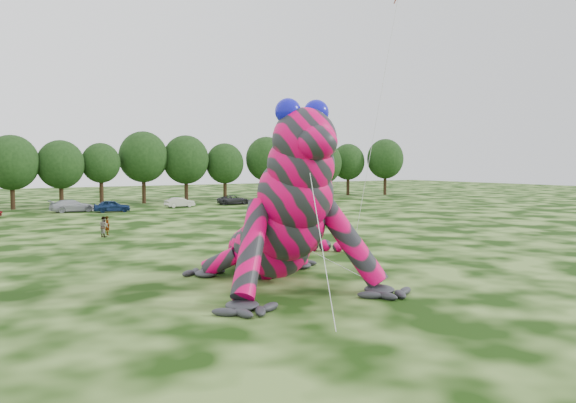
{
  "coord_description": "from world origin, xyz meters",
  "views": [
    {
      "loc": [
        -17.42,
        -22.13,
        5.99
      ],
      "look_at": [
        -2.55,
        2.11,
        4.0
      ],
      "focal_mm": 35.0,
      "sensor_mm": 36.0,
      "label": 1
    }
  ],
  "objects_px": {
    "tree_9": "(101,174)",
    "car_7": "(302,198)",
    "tree_11": "(186,169)",
    "tree_14": "(294,170)",
    "tree_12": "(225,172)",
    "tree_15": "(322,169)",
    "tree_8": "(61,174)",
    "spectator_3": "(264,210)",
    "tree_16": "(348,169)",
    "car_5": "(180,202)",
    "inflatable_gecko": "(266,193)",
    "flying_kite": "(395,12)",
    "car_3": "(72,206)",
    "spectator_2": "(254,209)",
    "tree_13": "(267,168)",
    "car_4": "(112,206)",
    "car_6": "(234,200)",
    "tree_10": "(144,167)",
    "tree_7": "(12,172)",
    "spectator_0": "(108,226)",
    "spectator_1": "(104,227)",
    "tree_17": "(385,167)"
  },
  "relations": [
    {
      "from": "tree_9",
      "to": "car_7",
      "type": "xyz_separation_m",
      "value": [
        26.56,
        -9.9,
        -3.66
      ]
    },
    {
      "from": "tree_11",
      "to": "tree_14",
      "type": "distance_m",
      "value": 19.69
    },
    {
      "from": "tree_12",
      "to": "tree_15",
      "type": "bearing_deg",
      "value": 0.1
    },
    {
      "from": "tree_8",
      "to": "tree_11",
      "type": "distance_m",
      "value": 18.05
    },
    {
      "from": "car_7",
      "to": "spectator_3",
      "type": "height_order",
      "value": "spectator_3"
    },
    {
      "from": "tree_16",
      "to": "car_5",
      "type": "xyz_separation_m",
      "value": [
        -36.2,
        -10.36,
        -4.03
      ]
    },
    {
      "from": "tree_9",
      "to": "tree_12",
      "type": "relative_size",
      "value": 0.97
    },
    {
      "from": "tree_15",
      "to": "car_7",
      "type": "height_order",
      "value": "tree_15"
    },
    {
      "from": "inflatable_gecko",
      "to": "flying_kite",
      "type": "distance_m",
      "value": 15.13
    },
    {
      "from": "tree_9",
      "to": "tree_11",
      "type": "xyz_separation_m",
      "value": [
        12.72,
        0.85,
        0.7
      ]
    },
    {
      "from": "car_3",
      "to": "inflatable_gecko",
      "type": "bearing_deg",
      "value": 176.27
    },
    {
      "from": "tree_14",
      "to": "spectator_2",
      "type": "bearing_deg",
      "value": -129.12
    },
    {
      "from": "tree_13",
      "to": "spectator_2",
      "type": "height_order",
      "value": "tree_13"
    },
    {
      "from": "tree_8",
      "to": "car_4",
      "type": "bearing_deg",
      "value": -69.96
    },
    {
      "from": "car_4",
      "to": "car_6",
      "type": "xyz_separation_m",
      "value": [
        17.94,
        3.41,
        -0.07
      ]
    },
    {
      "from": "flying_kite",
      "to": "spectator_2",
      "type": "distance_m",
      "value": 30.16
    },
    {
      "from": "car_3",
      "to": "car_7",
      "type": "distance_m",
      "value": 32.03
    },
    {
      "from": "tree_10",
      "to": "tree_7",
      "type": "bearing_deg",
      "value": -174.2
    },
    {
      "from": "flying_kite",
      "to": "tree_15",
      "type": "bearing_deg",
      "value": 59.28
    },
    {
      "from": "tree_14",
      "to": "car_4",
      "type": "xyz_separation_m",
      "value": [
        -33.78,
        -12.44,
        -3.97
      ]
    },
    {
      "from": "inflatable_gecko",
      "to": "tree_13",
      "type": "xyz_separation_m",
      "value": [
        30.42,
        54.02,
        0.65
      ]
    },
    {
      "from": "car_5",
      "to": "spectator_0",
      "type": "xyz_separation_m",
      "value": [
        -15.35,
        -24.28,
        0.13
      ]
    },
    {
      "from": "tree_15",
      "to": "tree_16",
      "type": "xyz_separation_m",
      "value": [
        6.97,
        1.6,
        -0.13
      ]
    },
    {
      "from": "tree_16",
      "to": "tree_13",
      "type": "bearing_deg",
      "value": -173.01
    },
    {
      "from": "tree_15",
      "to": "spectator_1",
      "type": "xyz_separation_m",
      "value": [
        -45.11,
        -34.02,
        -3.98
      ]
    },
    {
      "from": "tree_16",
      "to": "tree_17",
      "type": "xyz_separation_m",
      "value": [
        6.5,
        -2.71,
        0.46
      ]
    },
    {
      "from": "tree_15",
      "to": "car_3",
      "type": "distance_m",
      "value": 43.94
    },
    {
      "from": "car_3",
      "to": "car_5",
      "type": "height_order",
      "value": "car_3"
    },
    {
      "from": "flying_kite",
      "to": "tree_17",
      "type": "height_order",
      "value": "flying_kite"
    },
    {
      "from": "tree_9",
      "to": "tree_11",
      "type": "height_order",
      "value": "tree_11"
    },
    {
      "from": "flying_kite",
      "to": "tree_15",
      "type": "height_order",
      "value": "flying_kite"
    },
    {
      "from": "spectator_1",
      "to": "car_7",
      "type": "bearing_deg",
      "value": -75.71
    },
    {
      "from": "tree_9",
      "to": "tree_10",
      "type": "xyz_separation_m",
      "value": [
        6.33,
        1.23,
        0.91
      ]
    },
    {
      "from": "inflatable_gecko",
      "to": "flying_kite",
      "type": "bearing_deg",
      "value": 15.98
    },
    {
      "from": "inflatable_gecko",
      "to": "car_6",
      "type": "height_order",
      "value": "inflatable_gecko"
    },
    {
      "from": "tree_13",
      "to": "spectator_2",
      "type": "distance_m",
      "value": 31.01
    },
    {
      "from": "tree_11",
      "to": "spectator_3",
      "type": "height_order",
      "value": "tree_11"
    },
    {
      "from": "tree_11",
      "to": "tree_12",
      "type": "height_order",
      "value": "tree_11"
    },
    {
      "from": "tree_13",
      "to": "tree_15",
      "type": "height_order",
      "value": "tree_13"
    },
    {
      "from": "tree_13",
      "to": "spectator_1",
      "type": "relative_size",
      "value": 6.08
    },
    {
      "from": "car_5",
      "to": "car_7",
      "type": "bearing_deg",
      "value": -101.72
    },
    {
      "from": "car_4",
      "to": "car_5",
      "type": "bearing_deg",
      "value": -65.58
    },
    {
      "from": "tree_14",
      "to": "spectator_0",
      "type": "relative_size",
      "value": 5.97
    },
    {
      "from": "tree_8",
      "to": "tree_17",
      "type": "relative_size",
      "value": 0.87
    },
    {
      "from": "tree_8",
      "to": "car_5",
      "type": "bearing_deg",
      "value": -30.61
    },
    {
      "from": "tree_15",
      "to": "spectator_3",
      "type": "bearing_deg",
      "value": -134.12
    },
    {
      "from": "car_4",
      "to": "car_6",
      "type": "bearing_deg",
      "value": -70.75
    },
    {
      "from": "tree_13",
      "to": "tree_17",
      "type": "xyz_separation_m",
      "value": [
        24.82,
        -0.46,
        0.08
      ]
    },
    {
      "from": "spectator_2",
      "to": "car_7",
      "type": "bearing_deg",
      "value": 15.11
    },
    {
      "from": "tree_7",
      "to": "car_4",
      "type": "distance_m",
      "value": 14.91
    }
  ]
}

